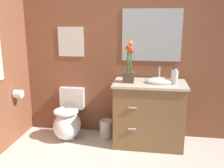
{
  "coord_description": "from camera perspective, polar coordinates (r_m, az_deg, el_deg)",
  "views": [
    {
      "loc": [
        0.38,
        -1.72,
        1.63
      ],
      "look_at": [
        -0.1,
        1.41,
        0.84
      ],
      "focal_mm": 40.08,
      "sensor_mm": 36.0,
      "label": 1
    }
  ],
  "objects": [
    {
      "name": "vanity_cabinet",
      "position": [
        3.4,
        8.42,
        -6.53
      ],
      "size": [
        0.94,
        0.56,
        1.04
      ],
      "color": "brown",
      "rests_on": "ground_plane"
    },
    {
      "name": "toilet_paper_roll",
      "position": [
        3.62,
        -20.6,
        -2.1
      ],
      "size": [
        0.11,
        0.11,
        0.11
      ],
      "primitive_type": "cylinder",
      "rotation": [
        0.0,
        1.57,
        0.0
      ],
      "color": "white"
    },
    {
      "name": "wall_mirror",
      "position": [
        3.49,
        9.02,
        10.92
      ],
      "size": [
        0.8,
        0.01,
        0.7
      ],
      "primitive_type": "cube",
      "color": "#B2BCC6"
    },
    {
      "name": "wall_poster",
      "position": [
        3.67,
        -9.36,
        9.48
      ],
      "size": [
        0.37,
        0.01,
        0.42
      ],
      "primitive_type": "cube",
      "color": "silver"
    },
    {
      "name": "lotion_bottle",
      "position": [
        3.4,
        13.91,
        2.02
      ],
      "size": [
        0.06,
        0.06,
        0.18
      ],
      "color": "white",
      "rests_on": "vanity_cabinet"
    },
    {
      "name": "trash_bin",
      "position": [
        3.63,
        -1.37,
        -10.21
      ],
      "size": [
        0.18,
        0.18,
        0.27
      ],
      "color": "#B7B7BC",
      "rests_on": "ground_plane"
    },
    {
      "name": "wall_back",
      "position": [
        3.54,
        5.87,
        7.81
      ],
      "size": [
        4.49,
        0.05,
        2.5
      ],
      "primitive_type": "cube",
      "color": "brown",
      "rests_on": "ground_plane"
    },
    {
      "name": "soap_bottle",
      "position": [
        3.23,
        14.25,
        1.52
      ],
      "size": [
        0.07,
        0.07,
        0.2
      ],
      "color": "white",
      "rests_on": "vanity_cabinet"
    },
    {
      "name": "toilet",
      "position": [
        3.68,
        -9.97,
        -8.32
      ],
      "size": [
        0.38,
        0.59,
        0.69
      ],
      "color": "white",
      "rests_on": "ground_plane"
    },
    {
      "name": "flower_vase",
      "position": [
        3.22,
        3.86,
        3.65
      ],
      "size": [
        0.14,
        0.14,
        0.53
      ],
      "color": "#4C3D2D",
      "rests_on": "vanity_cabinet"
    }
  ]
}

